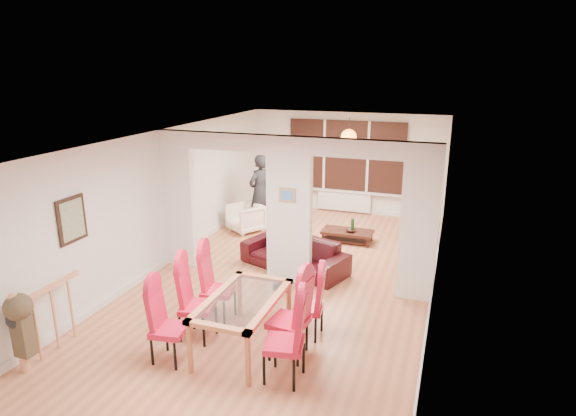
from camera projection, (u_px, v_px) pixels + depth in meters
The scene contains 24 objects.
floor at pixel (289, 279), 8.73m from camera, with size 5.00×9.00×0.01m, color #C2754E.
room_walls at pixel (289, 211), 8.36m from camera, with size 5.00×9.00×2.60m, color silver, non-canonical shape.
divider_wall at pixel (289, 211), 8.36m from camera, with size 5.00×0.18×2.60m, color white.
bay_window_blinds at pixel (346, 156), 12.32m from camera, with size 3.00×0.08×1.80m, color black.
radiator at pixel (344, 201), 12.63m from camera, with size 1.40×0.08×0.50m, color white.
pendant_light at pixel (349, 137), 11.01m from camera, with size 0.36×0.36×0.36m, color orange.
stair_newel at pixel (51, 314), 6.39m from camera, with size 0.40×1.20×1.10m, color tan, non-canonical shape.
wall_poster at pixel (72, 220), 6.89m from camera, with size 0.04×0.52×0.67m, color gray.
pillar_photo at pixel (287, 195), 8.19m from camera, with size 0.30×0.03×0.25m, color #4C8CD8.
dining_table at pixel (243, 323), 6.52m from camera, with size 0.89×1.58×0.74m, color #BC6D45, non-canonical shape.
dining_chair_la at pixel (169, 324), 6.18m from camera, with size 0.42×0.42×1.06m, color red, non-canonical shape.
dining_chair_lb at pixel (197, 301), 6.70m from camera, with size 0.45×0.45×1.13m, color red, non-canonical shape.
dining_chair_lc at pixel (218, 286), 7.19m from camera, with size 0.45×0.45×1.12m, color red, non-canonical shape.
dining_chair_ra at pixel (284, 338), 5.79m from camera, with size 0.46×0.46×1.15m, color red, non-canonical shape.
dining_chair_rb at pixel (288, 316), 6.27m from camera, with size 0.47×0.47×1.18m, color red, non-canonical shape.
dining_chair_rc at pixel (308, 303), 6.78m from camera, with size 0.41×0.41×1.02m, color red, non-canonical shape.
sofa at pixel (294, 254), 9.10m from camera, with size 2.08×0.81×0.61m, color black.
armchair at pixel (245, 218), 11.18m from camera, with size 0.69×0.71×0.65m, color #F6E2D0.
person at pixel (260, 192), 11.30m from camera, with size 0.42×0.64×1.76m, color black.
television at pixel (416, 233), 10.41m from camera, with size 0.11×0.87×0.50m, color black.
coffee_table at pixel (347, 236), 10.57m from camera, with size 1.10×0.55×0.25m, color #371912, non-canonical shape.
bottle at pixel (353, 224), 10.49m from camera, with size 0.07×0.07×0.28m, color #143F19.
bowl at pixel (350, 231), 10.45m from camera, with size 0.22×0.22×0.05m, color #371912.
shoes at pixel (282, 286), 8.34m from camera, with size 0.25×0.27×0.10m, color black, non-canonical shape.
Camera 1 is at (2.63, -7.56, 3.72)m, focal length 30.00 mm.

